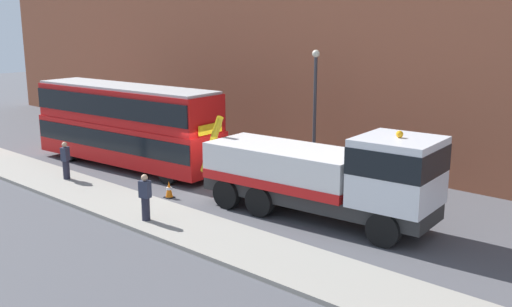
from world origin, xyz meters
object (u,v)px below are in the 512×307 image
pedestrian_onlooker (66,161)px  traffic_cone_near_bus (169,190)px  recovery_tow_truck (326,174)px  street_lamp (315,100)px  pedestrian_bystander (145,198)px  double_decker_bus (126,123)px

pedestrian_onlooker → traffic_cone_near_bus: size_ratio=2.38×
pedestrian_onlooker → traffic_cone_near_bus: pedestrian_onlooker is taller
recovery_tow_truck → street_lamp: (-4.52, 5.38, 1.71)m
traffic_cone_near_bus → street_lamp: (1.89, 7.45, 3.13)m
pedestrian_onlooker → street_lamp: size_ratio=0.29×
street_lamp → pedestrian_bystander: bearing=-90.2°
pedestrian_onlooker → traffic_cone_near_bus: (5.29, 1.57, -0.64)m
pedestrian_bystander → traffic_cone_near_bus: 3.27m
double_decker_bus → traffic_cone_near_bus: double_decker_bus is taller
double_decker_bus → pedestrian_bystander: size_ratio=6.54×
pedestrian_bystander → street_lamp: size_ratio=0.29×
street_lamp → traffic_cone_near_bus: bearing=-104.3°
double_decker_bus → pedestrian_onlooker: bearing=-90.2°
double_decker_bus → pedestrian_onlooker: (0.31, -3.59, -1.25)m
recovery_tow_truck → pedestrian_bystander: recovery_tow_truck is taller
pedestrian_onlooker → pedestrian_bystander: same height
pedestrian_onlooker → street_lamp: (7.19, 9.02, 2.49)m
pedestrian_bystander → traffic_cone_near_bus: bearing=20.9°
traffic_cone_near_bus → double_decker_bus: bearing=160.1°
pedestrian_onlooker → traffic_cone_near_bus: 5.56m
recovery_tow_truck → pedestrian_onlooker: recovery_tow_truck is taller
double_decker_bus → traffic_cone_near_bus: (5.60, -2.02, -1.89)m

